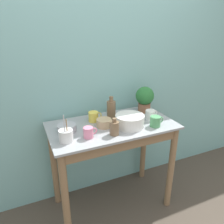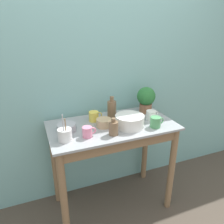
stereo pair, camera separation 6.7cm
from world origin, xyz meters
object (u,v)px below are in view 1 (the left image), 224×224
object	(u,v)px
bowl_small_tan	(104,123)
bottle_short	(114,128)
mug_white	(150,115)
mug_pink	(89,132)
potted_plant	(145,98)
mug_green	(156,121)
utensil_cup	(66,136)
mug_yellow	(94,117)
bottle_tall	(111,109)
bowl_small_steel	(67,128)
bowl_wash_large	(130,121)

from	to	relation	value
bowl_small_tan	bottle_short	bearing A→B (deg)	-83.31
mug_white	mug_pink	xyz separation A→B (m)	(-0.64, -0.11, 0.00)
potted_plant	mug_white	size ratio (longest dim) A/B	2.09
mug_green	bottle_short	bearing A→B (deg)	179.38
mug_white	mug_green	world-z (taller)	mug_green
mug_green	utensil_cup	world-z (taller)	utensil_cup
mug_yellow	mug_white	distance (m)	0.53
bottle_tall	mug_white	bearing A→B (deg)	-25.24
mug_green	mug_white	bearing A→B (deg)	72.47
bottle_short	bowl_small_tan	distance (m)	0.17
bottle_short	mug_white	distance (m)	0.46
mug_white	bottle_short	bearing A→B (deg)	-161.12
bottle_short	bowl_small_steel	distance (m)	0.40
bottle_short	mug_yellow	xyz separation A→B (m)	(-0.07, 0.31, -0.01)
bowl_small_tan	bowl_small_steel	size ratio (longest dim) A/B	0.86
utensil_cup	bowl_wash_large	bearing A→B (deg)	3.49
mug_yellow	mug_pink	distance (m)	0.31
mug_white	mug_pink	bearing A→B (deg)	-170.12
bowl_small_tan	mug_pink	bearing A→B (deg)	-144.21
bottle_tall	mug_white	world-z (taller)	bottle_tall
potted_plant	mug_yellow	bearing A→B (deg)	-178.55
potted_plant	bowl_small_steel	bearing A→B (deg)	-171.90
bowl_wash_large	mug_yellow	world-z (taller)	bowl_wash_large
bottle_tall	bowl_small_steel	size ratio (longest dim) A/B	1.38
potted_plant	mug_pink	world-z (taller)	potted_plant
mug_yellow	bottle_short	bearing A→B (deg)	-78.20
mug_white	mug_pink	distance (m)	0.65
bottle_tall	mug_pink	bearing A→B (deg)	-139.14
bottle_tall	bowl_small_steel	distance (m)	0.46
bottle_tall	bowl_small_steel	world-z (taller)	bottle_tall
mug_white	bowl_small_tan	distance (m)	0.46
bowl_small_steel	utensil_cup	world-z (taller)	utensil_cup
mug_pink	bowl_small_tan	size ratio (longest dim) A/B	0.83
bowl_wash_large	mug_pink	size ratio (longest dim) A/B	2.24
mug_white	mug_green	distance (m)	0.16
bottle_short	mug_pink	bearing A→B (deg)	169.37
mug_pink	bowl_small_steel	xyz separation A→B (m)	(-0.13, 0.17, -0.01)
bowl_wash_large	bowl_small_steel	world-z (taller)	bowl_wash_large
mug_yellow	mug_white	xyz separation A→B (m)	(0.50, -0.16, -0.00)
potted_plant	mug_pink	distance (m)	0.75
mug_yellow	bowl_small_tan	bearing A→B (deg)	-72.31
bottle_short	utensil_cup	distance (m)	0.38
mug_pink	utensil_cup	distance (m)	0.18
mug_pink	bowl_small_tan	xyz separation A→B (m)	(0.18, 0.13, -0.01)
bottle_tall	bowl_small_steel	bearing A→B (deg)	-167.71
bottle_tall	mug_pink	size ratio (longest dim) A/B	1.94
mug_white	bowl_small_steel	bearing A→B (deg)	175.59
mug_yellow	bottle_tall	bearing A→B (deg)	-1.88
mug_pink	mug_green	bearing A→B (deg)	-4.09
bowl_wash_large	utensil_cup	size ratio (longest dim) A/B	1.10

